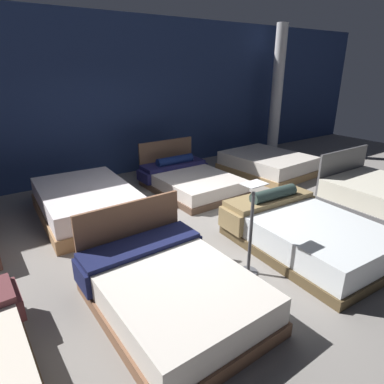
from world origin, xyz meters
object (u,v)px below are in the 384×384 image
at_px(bed_1, 170,289).
at_px(bed_2, 305,232).
at_px(price_sign, 250,240).
at_px(bed_6, 189,180).
at_px(bed_7, 267,164).
at_px(support_pillar, 277,92).
at_px(bed_5, 87,202).

bearing_deg(bed_1, bed_2, -1.46).
bearing_deg(price_sign, bed_6, 69.69).
height_order(bed_1, bed_6, bed_1).
bearing_deg(bed_2, bed_6, 92.74).
distance_m(bed_2, bed_6, 2.90).
distance_m(bed_7, price_sign, 4.32).
xyz_separation_m(bed_1, support_pillar, (6.03, 4.09, 1.52)).
bearing_deg(support_pillar, bed_5, -167.78).
height_order(bed_2, price_sign, price_sign).
distance_m(bed_6, bed_7, 2.22).
height_order(bed_1, support_pillar, support_pillar).
bearing_deg(support_pillar, bed_7, -141.08).
relative_size(bed_6, bed_7, 0.99).
distance_m(bed_1, bed_5, 2.79).
bearing_deg(support_pillar, bed_6, -162.57).
xyz_separation_m(price_sign, support_pillar, (4.89, 4.09, 1.28)).
xyz_separation_m(bed_1, price_sign, (1.14, -0.01, 0.24)).
bearing_deg(support_pillar, bed_2, -133.07).
relative_size(bed_1, bed_7, 0.96).
relative_size(bed_1, bed_6, 0.97).
relative_size(bed_1, support_pillar, 0.56).
distance_m(bed_1, bed_7, 5.22).
height_order(bed_6, support_pillar, support_pillar).
relative_size(bed_5, price_sign, 1.84).
height_order(bed_1, bed_7, bed_1).
height_order(bed_5, bed_6, bed_6).
height_order(bed_2, bed_5, bed_2).
distance_m(bed_2, price_sign, 1.08).
relative_size(bed_2, support_pillar, 0.63).
bearing_deg(bed_6, bed_7, -3.23).
bearing_deg(price_sign, support_pillar, 39.90).
xyz_separation_m(bed_5, bed_6, (2.18, 0.10, -0.05)).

